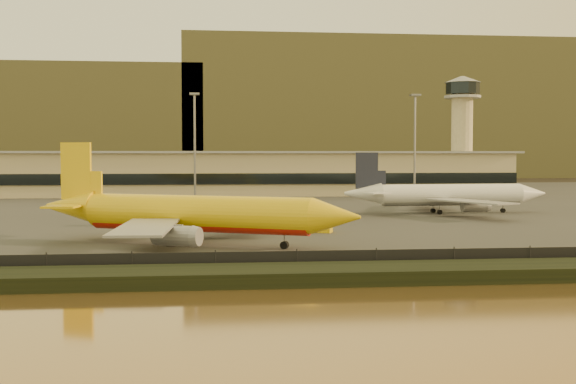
% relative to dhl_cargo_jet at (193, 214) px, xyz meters
% --- Properties ---
extents(ground, '(900.00, 900.00, 0.00)m').
position_rel_dhl_cargo_jet_xyz_m(ground, '(8.79, -10.40, -4.18)').
color(ground, black).
rests_on(ground, ground).
extents(embankment, '(320.00, 7.00, 1.40)m').
position_rel_dhl_cargo_jet_xyz_m(embankment, '(8.79, -27.40, -3.48)').
color(embankment, black).
rests_on(embankment, ground).
extents(tarmac, '(320.00, 220.00, 0.20)m').
position_rel_dhl_cargo_jet_xyz_m(tarmac, '(8.79, 84.60, -4.08)').
color(tarmac, '#2D2D2D').
rests_on(tarmac, ground).
extents(perimeter_fence, '(300.00, 0.05, 2.20)m').
position_rel_dhl_cargo_jet_xyz_m(perimeter_fence, '(8.79, -23.40, -2.88)').
color(perimeter_fence, black).
rests_on(perimeter_fence, tarmac).
extents(terminal_building, '(202.00, 25.00, 12.60)m').
position_rel_dhl_cargo_jet_xyz_m(terminal_building, '(-5.74, 115.15, 2.07)').
color(terminal_building, tan).
rests_on(terminal_building, tarmac).
extents(control_tower, '(11.20, 11.20, 35.50)m').
position_rel_dhl_cargo_jet_xyz_m(control_tower, '(78.79, 120.60, 17.48)').
color(control_tower, tan).
rests_on(control_tower, tarmac).
extents(apron_light_masts, '(152.20, 12.20, 25.40)m').
position_rel_dhl_cargo_jet_xyz_m(apron_light_masts, '(23.79, 64.60, 11.52)').
color(apron_light_masts, slate).
rests_on(apron_light_masts, tarmac).
extents(distant_hills, '(470.00, 160.00, 70.00)m').
position_rel_dhl_cargo_jet_xyz_m(distant_hills, '(-11.96, 329.60, 27.21)').
color(distant_hills, brown).
rests_on(distant_hills, ground).
extents(dhl_cargo_jet, '(42.20, 39.99, 13.33)m').
position_rel_dhl_cargo_jet_xyz_m(dhl_cargo_jet, '(0.00, 0.00, 0.00)').
color(dhl_cargo_jet, '#E5B80C').
rests_on(dhl_cargo_jet, tarmac).
extents(white_narrowbody_jet, '(41.98, 40.92, 12.06)m').
position_rel_dhl_cargo_jet_xyz_m(white_narrowbody_jet, '(48.94, 44.84, -0.38)').
color(white_narrowbody_jet, silver).
rests_on(white_narrowbody_jet, tarmac).
extents(gse_vehicle_yellow, '(4.63, 3.45, 1.90)m').
position_rel_dhl_cargo_jet_xyz_m(gse_vehicle_yellow, '(18.29, 13.24, -3.03)').
color(gse_vehicle_yellow, '#E5B80C').
rests_on(gse_vehicle_yellow, tarmac).
extents(gse_vehicle_white, '(4.50, 2.39, 1.94)m').
position_rel_dhl_cargo_jet_xyz_m(gse_vehicle_white, '(-13.68, 26.84, -3.01)').
color(gse_vehicle_white, silver).
rests_on(gse_vehicle_white, tarmac).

